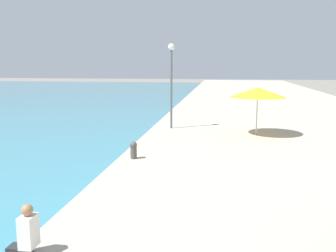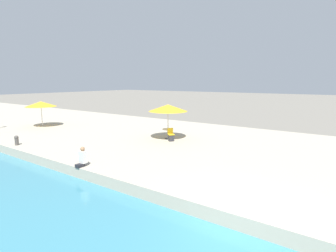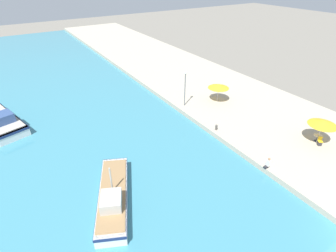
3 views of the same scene
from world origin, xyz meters
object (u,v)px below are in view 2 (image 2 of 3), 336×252
cafe_umbrella_white (41,104)px  cafe_chair_left (171,136)px  mooring_bollard (17,140)px  cafe_umbrella_pink (168,108)px  person_at_quay (82,158)px  cafe_table (168,132)px

cafe_umbrella_white → cafe_chair_left: 13.50m
mooring_bollard → cafe_umbrella_pink: bearing=-45.6°
cafe_umbrella_pink → person_at_quay: cafe_umbrella_pink is taller
person_at_quay → cafe_chair_left: bearing=-3.9°
cafe_umbrella_white → cafe_chair_left: bearing=-81.7°
cafe_umbrella_pink → person_at_quay: (-7.43, 0.05, -1.88)m
cafe_umbrella_white → cafe_chair_left: (1.92, -13.24, -1.79)m
mooring_bollard → cafe_table: bearing=-44.4°
cafe_umbrella_pink → cafe_umbrella_white: cafe_umbrella_pink is taller
cafe_umbrella_white → person_at_quay: bearing=-112.3°
cafe_umbrella_white → cafe_table: (2.35, -12.66, -1.58)m
cafe_table → cafe_chair_left: size_ratio=0.88×
cafe_umbrella_white → person_at_quay: (-5.24, -12.75, -1.68)m
cafe_umbrella_pink → cafe_chair_left: size_ratio=3.05×
cafe_umbrella_white → person_at_quay: cafe_umbrella_white is taller
cafe_umbrella_pink → cafe_table: (0.17, 0.14, -1.78)m
cafe_table → person_at_quay: person_at_quay is taller
cafe_umbrella_pink → person_at_quay: 7.66m
person_at_quay → mooring_bollard: person_at_quay is taller
cafe_table → cafe_chair_left: cafe_chair_left is taller
mooring_bollard → person_at_quay: bearing=-92.3°
cafe_table → mooring_bollard: size_ratio=1.22×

